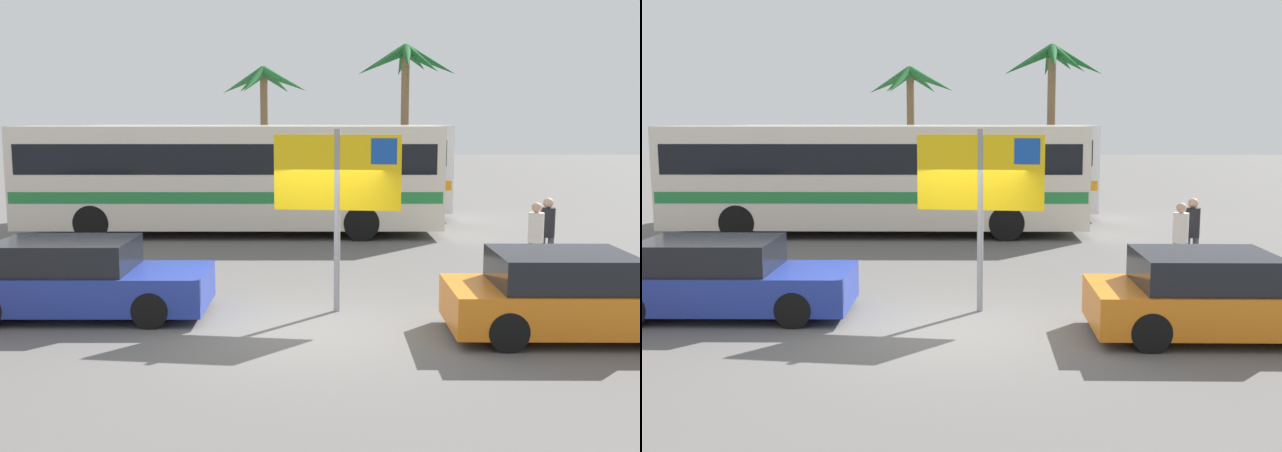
{
  "view_description": "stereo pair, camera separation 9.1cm",
  "coord_description": "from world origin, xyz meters",
  "views": [
    {
      "loc": [
        0.18,
        -11.31,
        3.34
      ],
      "look_at": [
        0.14,
        2.7,
        1.3
      ],
      "focal_mm": 40.82,
      "sensor_mm": 36.0,
      "label": 1
    },
    {
      "loc": [
        0.27,
        -11.31,
        3.34
      ],
      "look_at": [
        0.14,
        2.7,
        1.3
      ],
      "focal_mm": 40.82,
      "sensor_mm": 36.0,
      "label": 2
    }
  ],
  "objects": [
    {
      "name": "pedestrian_by_bus",
      "position": [
        4.71,
        3.76,
        0.96
      ],
      "size": [
        0.32,
        0.32,
        1.64
      ],
      "rotation": [
        0.0,
        0.0,
        1.96
      ],
      "color": "#2D2D33",
      "rests_on": "ground"
    },
    {
      "name": "car_orange",
      "position": [
        4.08,
        -0.3,
        0.63
      ],
      "size": [
        3.96,
        1.81,
        1.32
      ],
      "rotation": [
        0.0,
        0.0,
        -0.01
      ],
      "color": "orange",
      "rests_on": "ground"
    },
    {
      "name": "bus_front_coach",
      "position": [
        -2.44,
        9.9,
        1.78
      ],
      "size": [
        12.16,
        2.5,
        3.17
      ],
      "color": "silver",
      "rests_on": "ground"
    },
    {
      "name": "car_blue",
      "position": [
        -3.97,
        0.89,
        0.64
      ],
      "size": [
        4.31,
        1.75,
        1.32
      ],
      "rotation": [
        0.0,
        0.0,
        -0.0
      ],
      "color": "#23389E",
      "rests_on": "ground"
    },
    {
      "name": "bus_rear_coach",
      "position": [
        -1.52,
        13.68,
        1.78
      ],
      "size": [
        12.16,
        2.5,
        3.17
      ],
      "color": "white",
      "rests_on": "ground"
    },
    {
      "name": "palm_tree_inland",
      "position": [
        -2.13,
        19.36,
        4.51
      ],
      "size": [
        3.68,
        3.41,
        5.57
      ],
      "color": "brown",
      "rests_on": "ground"
    },
    {
      "name": "pedestrian_near_sign",
      "position": [
        5.15,
        4.4,
        0.98
      ],
      "size": [
        0.32,
        0.32,
        1.67
      ],
      "rotation": [
        0.0,
        0.0,
        1.42
      ],
      "color": "#4C4C51",
      "rests_on": "ground"
    },
    {
      "name": "ground",
      "position": [
        0.0,
        0.0,
        0.0
      ],
      "size": [
        120.0,
        120.0,
        0.0
      ],
      "primitive_type": "plane",
      "color": "#605E5B"
    },
    {
      "name": "palm_tree_seaside",
      "position": [
        3.52,
        17.46,
        5.17
      ],
      "size": [
        4.01,
        4.15,
        6.27
      ],
      "color": "brown",
      "rests_on": "ground"
    },
    {
      "name": "ferry_sign",
      "position": [
        0.52,
        1.18,
        2.33
      ],
      "size": [
        2.19,
        0.33,
        3.2
      ],
      "rotation": [
        0.0,
        0.0,
        -0.12
      ],
      "color": "gray",
      "rests_on": "ground"
    }
  ]
}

